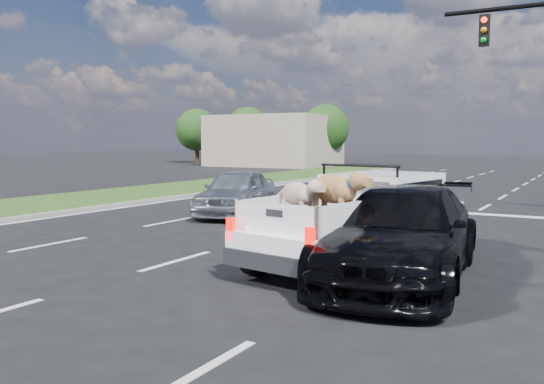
# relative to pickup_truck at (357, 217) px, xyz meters

# --- Properties ---
(ground) EXTENTS (160.00, 160.00, 0.00)m
(ground) POSITION_rel_pickup_truck_xyz_m (-1.23, -1.52, -0.86)
(ground) COLOR black
(ground) RESTS_ON ground
(road_markings) EXTENTS (17.75, 60.00, 0.01)m
(road_markings) POSITION_rel_pickup_truck_xyz_m (-1.23, 5.04, -0.85)
(road_markings) COLOR silver
(road_markings) RESTS_ON ground
(grass_median_left) EXTENTS (5.00, 60.00, 0.10)m
(grass_median_left) POSITION_rel_pickup_truck_xyz_m (-12.73, 4.48, -0.81)
(grass_median_left) COLOR #204013
(grass_median_left) RESTS_ON ground
(curb_left) EXTENTS (0.15, 60.00, 0.14)m
(curb_left) POSITION_rel_pickup_truck_xyz_m (-10.28, 4.48, -0.79)
(curb_left) COLOR gray
(curb_left) RESTS_ON ground
(building_left) EXTENTS (10.00, 8.00, 4.40)m
(building_left) POSITION_rel_pickup_truck_xyz_m (-21.23, 34.48, 1.34)
(building_left) COLOR tan
(building_left) RESTS_ON ground
(tree_far_a) EXTENTS (4.20, 4.20, 5.40)m
(tree_far_a) POSITION_rel_pickup_truck_xyz_m (-31.23, 36.48, 2.43)
(tree_far_a) COLOR #332114
(tree_far_a) RESTS_ON ground
(tree_far_b) EXTENTS (4.20, 4.20, 5.40)m
(tree_far_b) POSITION_rel_pickup_truck_xyz_m (-25.23, 36.48, 2.43)
(tree_far_b) COLOR #332114
(tree_far_b) RESTS_ON ground
(tree_far_c) EXTENTS (4.20, 4.20, 5.40)m
(tree_far_c) POSITION_rel_pickup_truck_xyz_m (-17.23, 36.48, 2.43)
(tree_far_c) COLOR #332114
(tree_far_c) RESTS_ON ground
(pickup_truck) EXTENTS (2.52, 5.06, 1.81)m
(pickup_truck) POSITION_rel_pickup_truck_xyz_m (0.00, 0.00, 0.00)
(pickup_truck) COLOR black
(pickup_truck) RESTS_ON ground
(silver_sedan) EXTENTS (2.66, 4.41, 1.41)m
(silver_sedan) POSITION_rel_pickup_truck_xyz_m (-5.64, 4.59, -0.15)
(silver_sedan) COLOR silver
(silver_sedan) RESTS_ON ground
(black_coupe) EXTENTS (2.65, 5.35, 1.50)m
(black_coupe) POSITION_rel_pickup_truck_xyz_m (1.08, -0.80, -0.11)
(black_coupe) COLOR black
(black_coupe) RESTS_ON ground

